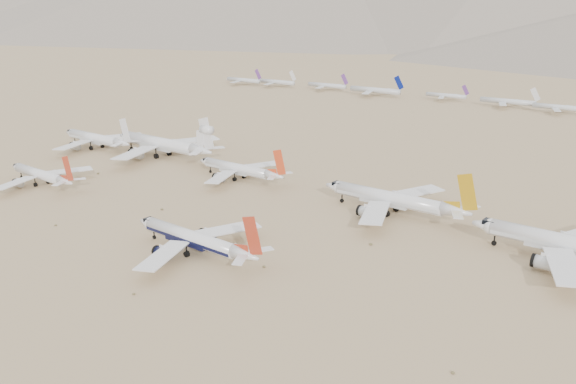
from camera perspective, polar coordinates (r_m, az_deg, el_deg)
name	(u,v)px	position (r m, az deg, el deg)	size (l,w,h in m)	color
ground	(193,246)	(156.93, -9.65, -5.43)	(7000.00, 7000.00, 0.00)	#927455
main_airliner	(195,239)	(149.97, -9.40, -4.78)	(43.32, 42.31, 15.29)	white
second_airliner	(42,175)	(227.73, -23.73, 1.57)	(40.14, 39.23, 14.23)	white
row2_navy_widebody	(575,246)	(159.18, 27.17, -4.89)	(50.75, 49.63, 18.06)	white
row2_gold_tail	(394,200)	(180.46, 10.73, -0.77)	(49.46, 48.37, 17.61)	white
row2_orange_tail	(240,169)	(216.52, -4.89, 2.30)	(41.76, 40.86, 14.90)	white
row2_white_trijet	(164,144)	(256.49, -12.45, 4.77)	(59.82, 58.46, 21.20)	white
row2_white_twin	(97,139)	(282.45, -18.86, 5.12)	(48.73, 47.68, 17.41)	white
desert_scrub	(58,248)	(164.77, -22.29, -5.30)	(219.83, 121.67, 0.63)	brown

